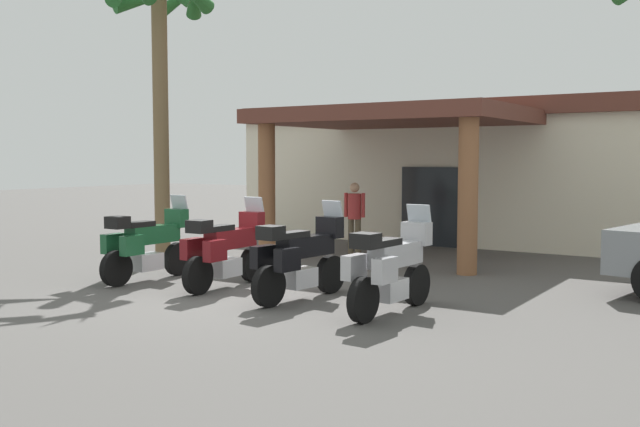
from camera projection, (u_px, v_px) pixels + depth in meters
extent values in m
plane|color=#514F4C|center=(240.00, 296.00, 12.34)|extent=(80.00, 80.00, 0.00)
cube|color=silver|center=(470.00, 180.00, 21.36)|extent=(12.73, 5.26, 3.40)
cube|color=#1E2328|center=(433.00, 207.00, 19.23)|extent=(1.80, 0.13, 2.10)
cube|color=brown|center=(397.00, 117.00, 17.24)|extent=(5.87, 4.52, 0.35)
cylinder|color=brown|center=(267.00, 191.00, 17.20)|extent=(0.40, 0.40, 3.14)
cylinder|color=brown|center=(468.00, 197.00, 14.50)|extent=(0.40, 0.40, 3.14)
cube|color=brown|center=(471.00, 114.00, 21.21)|extent=(13.13, 5.67, 0.44)
cylinder|color=black|center=(178.00, 259.00, 14.48)|extent=(0.17, 0.67, 0.66)
cylinder|color=black|center=(116.00, 269.00, 13.20)|extent=(0.17, 0.67, 0.66)
cube|color=silver|center=(148.00, 262.00, 13.82)|extent=(0.34, 0.57, 0.32)
cube|color=#19512D|center=(153.00, 234.00, 13.90)|extent=(0.35, 1.16, 0.34)
cube|color=black|center=(139.00, 224.00, 13.60)|extent=(0.30, 0.61, 0.10)
cube|color=#19512D|center=(177.00, 218.00, 14.40)|extent=(0.45, 0.26, 0.36)
cube|color=#B2BCC6|center=(179.00, 204.00, 14.45)|extent=(0.40, 0.13, 0.36)
cube|color=#19512D|center=(113.00, 243.00, 13.44)|extent=(0.20, 0.45, 0.36)
cube|color=#19512D|center=(132.00, 245.00, 13.15)|extent=(0.20, 0.45, 0.36)
cube|color=black|center=(118.00, 222.00, 13.18)|extent=(0.37, 0.33, 0.22)
cylinder|color=black|center=(253.00, 264.00, 13.75)|extent=(0.14, 0.66, 0.66)
cylinder|color=black|center=(198.00, 275.00, 12.44)|extent=(0.14, 0.66, 0.66)
cube|color=silver|center=(226.00, 268.00, 13.07)|extent=(0.32, 0.56, 0.32)
cube|color=maroon|center=(231.00, 239.00, 13.16)|extent=(0.30, 1.15, 0.34)
cube|color=black|center=(218.00, 228.00, 12.84)|extent=(0.28, 0.60, 0.10)
cube|color=maroon|center=(252.00, 221.00, 13.67)|extent=(0.44, 0.24, 0.36)
cube|color=#B2BCC6|center=(254.00, 206.00, 13.72)|extent=(0.40, 0.12, 0.36)
cube|color=maroon|center=(192.00, 249.00, 12.67)|extent=(0.18, 0.44, 0.36)
cube|color=maroon|center=(215.00, 251.00, 12.39)|extent=(0.18, 0.44, 0.36)
cube|color=black|center=(199.00, 226.00, 12.42)|extent=(0.36, 0.32, 0.22)
cylinder|color=black|center=(330.00, 274.00, 12.58)|extent=(0.23, 0.67, 0.66)
cylinder|color=black|center=(269.00, 286.00, 11.39)|extent=(0.23, 0.67, 0.66)
cube|color=silver|center=(300.00, 278.00, 11.97)|extent=(0.39, 0.60, 0.32)
cube|color=black|center=(306.00, 246.00, 12.04)|extent=(0.45, 1.18, 0.34)
cube|color=black|center=(292.00, 235.00, 11.76)|extent=(0.36, 0.63, 0.10)
cube|color=black|center=(330.00, 227.00, 12.51)|extent=(0.47, 0.30, 0.36)
cube|color=#B2BCC6|center=(333.00, 211.00, 12.55)|extent=(0.41, 0.17, 0.36)
cube|color=black|center=(263.00, 257.00, 11.64)|extent=(0.24, 0.46, 0.36)
cube|color=black|center=(287.00, 260.00, 11.31)|extent=(0.24, 0.46, 0.36)
cube|color=black|center=(271.00, 233.00, 11.37)|extent=(0.40, 0.36, 0.22)
cylinder|color=black|center=(417.00, 285.00, 11.54)|extent=(0.19, 0.67, 0.66)
cylinder|color=black|center=(363.00, 300.00, 10.30)|extent=(0.19, 0.67, 0.66)
cube|color=silver|center=(391.00, 289.00, 10.90)|extent=(0.36, 0.58, 0.32)
cube|color=#B2B2B7|center=(396.00, 255.00, 10.98)|extent=(0.39, 1.17, 0.34)
cube|color=black|center=(384.00, 242.00, 10.68)|extent=(0.33, 0.62, 0.10)
cube|color=#B2B2B7|center=(416.00, 233.00, 11.46)|extent=(0.46, 0.27, 0.36)
cube|color=#B2BCC6|center=(419.00, 215.00, 11.50)|extent=(0.41, 0.15, 0.36)
cube|color=#B2B2B7|center=(354.00, 267.00, 10.54)|extent=(0.21, 0.45, 0.36)
cube|color=#B2B2B7|center=(385.00, 270.00, 10.23)|extent=(0.21, 0.45, 0.36)
cube|color=black|center=(366.00, 241.00, 10.27)|extent=(0.38, 0.35, 0.22)
cylinder|color=brown|center=(358.00, 237.00, 17.54)|extent=(0.14, 0.14, 0.87)
cylinder|color=brown|center=(351.00, 237.00, 17.61)|extent=(0.14, 0.14, 0.87)
cylinder|color=#B23333|center=(355.00, 206.00, 17.52)|extent=(0.32, 0.32, 0.61)
cylinder|color=#B23333|center=(363.00, 205.00, 17.43)|extent=(0.09, 0.09, 0.58)
cylinder|color=#B23333|center=(346.00, 205.00, 17.60)|extent=(0.09, 0.09, 0.58)
sphere|color=tan|center=(355.00, 187.00, 17.48)|extent=(0.23, 0.23, 0.23)
cylinder|color=brown|center=(161.00, 131.00, 16.71)|extent=(0.35, 0.35, 5.93)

